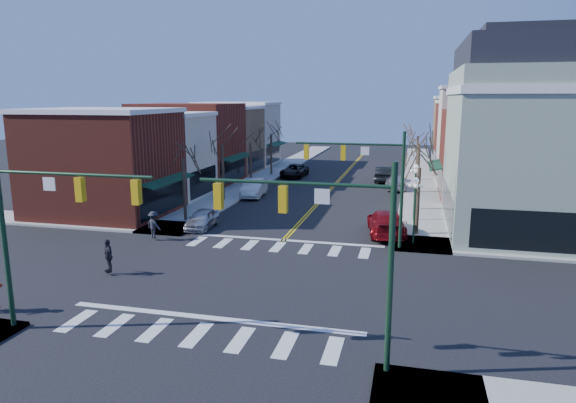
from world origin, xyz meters
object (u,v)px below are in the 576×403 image
Objects in this scene: car_left_mid at (254,188)px; lamppost_corner at (415,199)px; lamppost_midblock at (415,183)px; car_right_mid at (396,182)px; pedestrian_dark_b at (154,225)px; pedestrian_dark_a at (108,256)px; victorian_corner at (544,135)px; car_right_far at (384,174)px; car_right_near at (386,223)px; car_left_far at (294,171)px; car_left_near at (202,219)px.

lamppost_corner is at bearing -48.01° from car_left_mid.
car_left_mid is at bearing 137.94° from lamppost_corner.
lamppost_midblock is 0.95× the size of car_right_mid.
pedestrian_dark_a is at bearing 119.53° from pedestrian_dark_b.
victorian_corner reaches higher than car_right_far.
lamppost_corner reaches higher than car_right_near.
car_right_far reaches higher than car_left_mid.
car_right_mid is (-10.10, 13.93, -5.88)m from victorian_corner.
car_right_far is at bearing 121.26° from victorian_corner.
lamppost_corner reaches higher than car_left_far.
pedestrian_dark_b is at bearing 50.35° from car_right_mid.
lamppost_midblock is 5.03m from car_right_near.
pedestrian_dark_a is 0.99× the size of pedestrian_dark_b.
lamppost_midblock is 15.78m from car_left_near.
pedestrian_dark_a is at bearing -134.46° from lamppost_midblock.
lamppost_midblock is at bearing 90.85° from car_right_mid.
victorian_corner is 9.10m from lamppost_midblock.
lamppost_corner is at bearing -60.48° from car_left_far.
pedestrian_dark_b reaches higher than car_left_far.
lamppost_midblock is at bearing -129.15° from pedestrian_dark_b.
lamppost_corner is 29.28m from car_left_far.
car_left_mid is 15.97m from pedestrian_dark_b.
pedestrian_dark_b is (-14.62, -5.00, 0.20)m from car_right_near.
victorian_corner is 8.00× the size of pedestrian_dark_b.
pedestrian_dark_a is (-13.70, -29.23, 0.26)m from car_right_mid.
lamppost_midblock is at bearing -30.51° from car_left_mid.
pedestrian_dark_a is (-23.80, -15.29, -5.63)m from victorian_corner.
victorian_corner reaches higher than pedestrian_dark_a.
car_right_far is (-1.51, 22.81, 0.00)m from car_right_near.
car_left_far is at bearing -33.27° from car_right_mid.
car_right_near is at bearing -61.59° from car_left_far.
car_left_mid is at bearing 127.12° from pedestrian_dark_a.
car_right_mid is (-1.80, 19.93, -2.19)m from lamppost_corner.
victorian_corner reaches higher than car_left_mid.
victorian_corner is at bearing 35.86° from lamppost_corner.
pedestrian_dark_a is (-13.70, -11.61, 0.20)m from car_right_near.
lamppost_corner reaches higher than pedestrian_dark_b.
car_left_near is (-14.60, 0.95, -2.28)m from lamppost_corner.
victorian_corner is 10.89m from lamppost_corner.
car_right_far is 2.89× the size of pedestrian_dark_a.
car_left_far is 13.21m from car_right_mid.
car_right_near reaches higher than car_left_mid.
victorian_corner is 2.65× the size of car_left_far.
lamppost_corner is 0.75× the size of car_right_near.
car_right_near is at bearing 92.54° from car_right_far.
car_right_near reaches higher than car_left_far.
car_right_mid is at bearing 125.94° from victorian_corner.
car_left_far is at bearing -5.15° from car_right_far.
lamppost_midblock reaches higher than car_right_near.
car_left_far is 10.34m from car_right_far.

